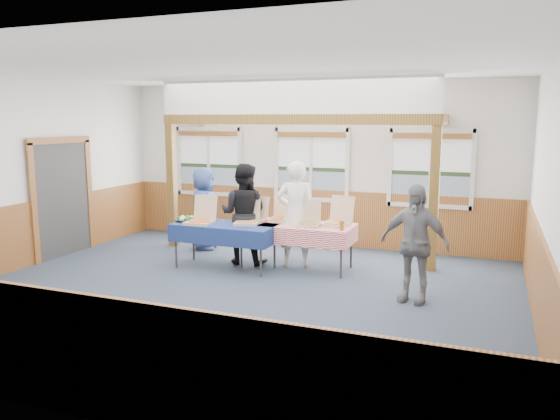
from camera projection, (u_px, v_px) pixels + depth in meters
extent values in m
plane|color=#26333F|center=(236.00, 293.00, 7.92)|extent=(8.00, 8.00, 0.00)
plane|color=white|center=(233.00, 66.00, 7.39)|extent=(8.00, 8.00, 0.00)
plane|color=silver|center=(312.00, 165.00, 10.87)|extent=(8.00, 0.00, 8.00)
plane|color=silver|center=(45.00, 231.00, 4.44)|extent=(8.00, 0.00, 8.00)
plane|color=silver|center=(19.00, 173.00, 9.09)|extent=(0.00, 8.00, 8.00)
plane|color=silver|center=(550.00, 199.00, 6.21)|extent=(0.00, 8.00, 8.00)
cube|color=brown|center=(311.00, 217.00, 11.02)|extent=(7.98, 0.05, 1.10)
cube|color=brown|center=(56.00, 351.00, 4.64)|extent=(7.98, 0.05, 1.10)
cube|color=brown|center=(25.00, 235.00, 9.26)|extent=(0.05, 6.98, 1.10)
cube|color=brown|center=(541.00, 287.00, 6.40)|extent=(0.05, 6.98, 1.10)
cube|color=#303030|center=(62.00, 199.00, 10.00)|extent=(0.06, 1.30, 2.10)
cube|color=silver|center=(209.00, 194.00, 11.75)|extent=(1.52, 0.05, 0.08)
cube|color=silver|center=(208.00, 129.00, 11.53)|extent=(1.52, 0.05, 0.08)
cube|color=silver|center=(179.00, 161.00, 11.91)|extent=(0.08, 0.05, 1.46)
cube|color=silver|center=(240.00, 163.00, 11.37)|extent=(0.08, 0.05, 1.46)
cube|color=silver|center=(209.00, 162.00, 11.64)|extent=(0.05, 0.05, 1.30)
cube|color=slate|center=(210.00, 179.00, 11.74)|extent=(1.40, 0.02, 0.52)
cube|color=#203A1D|center=(210.00, 166.00, 11.69)|extent=(1.40, 0.02, 0.08)
cube|color=silver|center=(209.00, 147.00, 11.63)|extent=(1.40, 0.02, 0.70)
cube|color=brown|center=(208.00, 134.00, 11.52)|extent=(1.40, 0.07, 0.10)
cube|color=silver|center=(311.00, 199.00, 10.93)|extent=(1.52, 0.05, 0.08)
cube|color=silver|center=(311.00, 130.00, 10.70)|extent=(1.52, 0.05, 0.08)
cube|color=silver|center=(276.00, 164.00, 11.08)|extent=(0.08, 0.05, 1.46)
cube|color=silver|center=(347.00, 166.00, 10.55)|extent=(0.08, 0.05, 1.46)
cube|color=silver|center=(311.00, 165.00, 10.81)|extent=(0.05, 0.05, 1.30)
cube|color=slate|center=(311.00, 184.00, 10.91)|extent=(1.40, 0.02, 0.52)
cube|color=#203A1D|center=(312.00, 169.00, 10.86)|extent=(1.40, 0.02, 0.08)
cube|color=silver|center=(312.00, 150.00, 10.80)|extent=(1.40, 0.02, 0.70)
cube|color=brown|center=(311.00, 135.00, 10.70)|extent=(1.40, 0.07, 0.10)
cube|color=silver|center=(429.00, 206.00, 10.10)|extent=(1.52, 0.05, 0.08)
cube|color=silver|center=(432.00, 131.00, 9.87)|extent=(1.52, 0.05, 0.08)
cube|color=silver|center=(390.00, 167.00, 10.25)|extent=(0.08, 0.05, 1.46)
cube|color=silver|center=(473.00, 170.00, 9.72)|extent=(0.08, 0.05, 1.46)
cube|color=silver|center=(430.00, 169.00, 9.98)|extent=(0.05, 0.05, 1.30)
cube|color=slate|center=(430.00, 189.00, 10.08)|extent=(1.40, 0.02, 0.52)
cube|color=#203A1D|center=(430.00, 173.00, 10.04)|extent=(1.40, 0.02, 0.08)
cube|color=silver|center=(431.00, 152.00, 9.97)|extent=(1.40, 0.02, 0.70)
cube|color=brown|center=(432.00, 136.00, 9.87)|extent=(1.40, 0.07, 0.10)
cube|color=#563B13|center=(172.00, 186.00, 10.73)|extent=(0.15, 0.15, 2.40)
cube|color=#563B13|center=(434.00, 199.00, 8.93)|extent=(0.15, 0.15, 2.40)
cube|color=#563B13|center=(291.00, 119.00, 9.62)|extent=(5.15, 0.18, 0.18)
cylinder|color=#303030|center=(176.00, 247.00, 9.22)|extent=(0.04, 0.04, 0.73)
cylinder|color=#303030|center=(193.00, 240.00, 9.76)|extent=(0.04, 0.04, 0.73)
cylinder|color=#303030|center=(261.00, 255.00, 8.66)|extent=(0.04, 0.04, 0.73)
cylinder|color=#303030|center=(274.00, 247.00, 9.19)|extent=(0.04, 0.04, 0.73)
cube|color=#303030|center=(225.00, 225.00, 9.15)|extent=(1.71, 0.76, 0.03)
cube|color=navy|center=(225.00, 224.00, 9.14)|extent=(1.77, 0.82, 0.01)
cube|color=navy|center=(214.00, 237.00, 8.82)|extent=(1.75, 0.07, 0.28)
cube|color=navy|center=(235.00, 228.00, 9.52)|extent=(1.75, 0.07, 0.28)
cylinder|color=#303030|center=(241.00, 246.00, 9.24)|extent=(0.04, 0.04, 0.73)
cylinder|color=#303030|center=(257.00, 239.00, 9.84)|extent=(0.04, 0.04, 0.73)
cylinder|color=#303030|center=(341.00, 256.00, 8.61)|extent=(0.04, 0.04, 0.73)
cylinder|color=#303030|center=(351.00, 247.00, 9.21)|extent=(0.04, 0.04, 0.73)
cube|color=#303030|center=(296.00, 225.00, 9.16)|extent=(1.97, 1.11, 0.03)
cube|color=red|center=(296.00, 224.00, 9.16)|extent=(2.04, 1.18, 0.01)
cube|color=red|center=(288.00, 237.00, 8.80)|extent=(1.89, 0.36, 0.28)
cube|color=red|center=(304.00, 228.00, 9.57)|extent=(1.89, 0.36, 0.28)
cube|color=tan|center=(199.00, 223.00, 9.15)|extent=(0.44, 0.44, 0.05)
cylinder|color=#C5662E|center=(199.00, 221.00, 9.14)|extent=(0.39, 0.39, 0.01)
cube|color=tan|center=(206.00, 207.00, 9.34)|extent=(0.42, 0.12, 0.41)
cube|color=tan|center=(247.00, 223.00, 9.12)|extent=(0.48, 0.48, 0.04)
cylinder|color=#D2B661|center=(247.00, 221.00, 9.12)|extent=(0.42, 0.42, 0.01)
cube|color=tan|center=(249.00, 208.00, 9.32)|extent=(0.40, 0.19, 0.38)
cube|color=tan|center=(252.00, 221.00, 9.30)|extent=(0.43, 0.43, 0.04)
cylinder|color=#B98E39|center=(252.00, 219.00, 9.29)|extent=(0.37, 0.37, 0.01)
cube|color=tan|center=(259.00, 207.00, 9.46)|extent=(0.39, 0.14, 0.38)
cube|color=tan|center=(280.00, 220.00, 9.42)|extent=(0.40, 0.40, 0.04)
cylinder|color=#C5662E|center=(280.00, 218.00, 9.41)|extent=(0.35, 0.35, 0.01)
cube|color=tan|center=(284.00, 206.00, 9.60)|extent=(0.39, 0.11, 0.38)
cube|color=tan|center=(308.00, 225.00, 8.95)|extent=(0.44, 0.44, 0.04)
cylinder|color=#B98E39|center=(308.00, 223.00, 8.95)|extent=(0.38, 0.38, 0.01)
cube|color=tan|center=(310.00, 211.00, 9.14)|extent=(0.38, 0.16, 0.36)
cube|color=tan|center=(335.00, 224.00, 9.01)|extent=(0.50, 0.50, 0.05)
cylinder|color=#D2B661|center=(335.00, 222.00, 9.01)|extent=(0.43, 0.43, 0.01)
cube|color=tan|center=(342.00, 208.00, 9.19)|extent=(0.44, 0.18, 0.42)
cylinder|color=black|center=(186.00, 220.00, 9.41)|extent=(0.38, 0.38, 0.03)
cylinder|color=white|center=(186.00, 219.00, 9.41)|extent=(0.08, 0.08, 0.04)
sphere|color=#276626|center=(191.00, 219.00, 9.37)|extent=(0.08, 0.08, 0.08)
sphere|color=beige|center=(192.00, 218.00, 9.46)|extent=(0.08, 0.08, 0.08)
sphere|color=#276626|center=(188.00, 217.00, 9.51)|extent=(0.08, 0.08, 0.08)
sphere|color=beige|center=(183.00, 218.00, 9.48)|extent=(0.08, 0.08, 0.08)
sphere|color=#276626|center=(180.00, 219.00, 9.40)|extent=(0.08, 0.08, 0.08)
sphere|color=beige|center=(182.00, 219.00, 9.32)|extent=(0.08, 0.08, 0.08)
sphere|color=#276626|center=(187.00, 219.00, 9.31)|extent=(0.08, 0.08, 0.08)
cylinder|color=#A6631B|center=(342.00, 226.00, 8.61)|extent=(0.07, 0.07, 0.15)
imported|color=white|center=(296.00, 214.00, 9.23)|extent=(0.77, 0.63, 1.81)
imported|color=black|center=(244.00, 214.00, 9.45)|extent=(0.90, 0.73, 1.75)
imported|color=#364987|center=(204.00, 209.00, 10.51)|extent=(0.72, 0.89, 1.58)
imported|color=slate|center=(414.00, 243.00, 7.46)|extent=(1.02, 0.58, 1.64)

